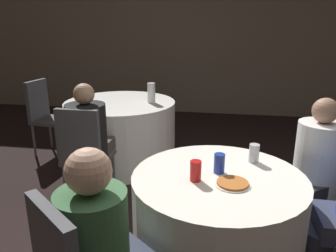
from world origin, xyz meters
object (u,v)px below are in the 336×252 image
Objects in this scene: chair_near_northeast at (325,175)px; person_white_shirt at (309,177)px; person_black_shirt at (91,141)px; table_near at (216,230)px; pizza_plate_near at (232,183)px; soda_can_red at (196,171)px; bottle_far at (151,93)px; chair_far_south at (83,149)px; soda_can_blue at (219,163)px; chair_far_west at (44,111)px; soda_can_silver at (254,153)px; table_far at (121,132)px.

person_white_shirt is (-0.14, -0.10, 0.02)m from chair_near_northeast.
chair_near_northeast is 0.17m from person_white_shirt.
chair_near_northeast is at bearing -10.00° from person_black_shirt.
table_near is 5.11× the size of pizza_plate_near.
soda_can_red is 2.01m from bottle_far.
soda_can_blue is at bearing -29.52° from chair_far_south.
chair_far_south is 1.36m from soda_can_red.
table_near is at bearing 56.27° from chair_far_west.
chair_far_south is at bearing -90.00° from person_black_shirt.
pizza_plate_near is (1.28, -0.83, 0.20)m from chair_far_south.
chair_near_northeast is 7.82× the size of soda_can_silver.
chair_far_south is 1.40m from soda_can_blue.
soda_can_red reaches higher than table_far.
chair_far_west is 2.93m from soda_can_red.
pizza_plate_near reaches higher than table_far.
table_far is 2.32m from pizza_plate_near.
chair_near_northeast is at bearing 72.23° from chair_far_west.
person_white_shirt is at bearing -43.48° from bottle_far.
soda_can_red is (-0.91, -0.62, 0.25)m from chair_near_northeast.
soda_can_blue is 0.30m from soda_can_silver.
chair_far_south reaches higher than soda_can_blue.
person_black_shirt is at bearing -112.67° from bottle_far.
person_white_shirt is at bearing 90.00° from chair_near_northeast.
table_near is at bearing 128.55° from pizza_plate_near.
person_black_shirt is 4.95× the size of bottle_far.
bottle_far is (0.38, 0.92, 0.28)m from person_black_shirt.
chair_far_south reaches higher than table_near.
person_white_shirt is at bearing -8.74° from chair_far_south.
person_black_shirt is at bearing 141.93° from pizza_plate_near.
chair_near_northeast reaches higher than soda_can_red.
person_black_shirt is 1.03m from bottle_far.
soda_can_silver is (0.14, 0.35, 0.05)m from pizza_plate_near.
pizza_plate_near is 0.39m from soda_can_silver.
soda_can_red is (1.06, -1.88, 0.44)m from table_far.
soda_can_red is at bearing -42.41° from person_black_shirt.
pizza_plate_near is 2.11m from bottle_far.
table_far is 2.20m from soda_can_red.
table_near is 0.41m from pizza_plate_near.
soda_can_silver is at bearing -18.41° from chair_far_south.
chair_far_south is at bearing 148.42° from table_near.
chair_near_northeast is at bearing -32.69° from table_far.
person_black_shirt is (-1.20, 0.90, 0.21)m from table_near.
soda_can_blue is (1.19, -0.85, 0.23)m from person_black_shirt.
soda_can_blue is 1.94m from bottle_far.
person_black_shirt reaches higher than table_far.
soda_can_blue is at bearing 86.73° from person_white_shirt.
bottle_far is at bearing 92.33° from chair_far_west.
person_white_shirt is at bearing 69.64° from chair_far_west.
person_white_shirt is at bearing 24.71° from soda_can_silver.
bottle_far is (-0.68, 1.90, 0.05)m from soda_can_red.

